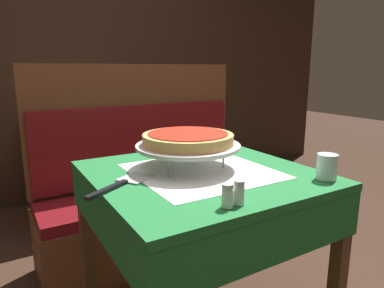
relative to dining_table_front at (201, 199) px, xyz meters
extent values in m
cube|color=#1E6B33|center=(0.00, 0.00, 0.10)|extent=(0.81, 0.81, 0.03)
cube|color=white|center=(0.00, 0.00, 0.11)|extent=(0.50, 0.50, 0.00)
cube|color=#1E6B33|center=(0.00, 0.00, 0.00)|extent=(0.80, 0.80, 0.16)
cube|color=#4C331E|center=(0.37, -0.37, -0.29)|extent=(0.05, 0.05, 0.75)
cube|color=#4C331E|center=(-0.37, 0.37, -0.29)|extent=(0.05, 0.05, 0.75)
cube|color=#4C331E|center=(0.37, 0.37, -0.29)|extent=(0.05, 0.05, 0.75)
cube|color=red|center=(-0.08, 1.68, 0.09)|extent=(0.72, 0.72, 0.03)
cube|color=white|center=(-0.08, 1.68, 0.11)|extent=(0.45, 0.45, 0.00)
cube|color=red|center=(-0.08, 1.68, 0.01)|extent=(0.72, 0.72, 0.12)
cube|color=#4C331E|center=(-0.40, 1.35, -0.29)|extent=(0.05, 0.05, 0.74)
cube|color=#4C331E|center=(0.25, 1.35, -0.29)|extent=(0.05, 0.05, 0.74)
cube|color=#4C331E|center=(-0.40, 2.00, -0.29)|extent=(0.05, 0.05, 0.74)
cube|color=#4C331E|center=(0.25, 2.00, -0.29)|extent=(0.05, 0.05, 0.74)
cube|color=brown|center=(0.11, 0.75, -0.47)|extent=(1.33, 0.44, 0.38)
cube|color=#600F14|center=(0.11, 0.75, -0.25)|extent=(1.30, 0.44, 0.06)
cube|color=brown|center=(0.11, 0.94, 0.15)|extent=(1.33, 0.06, 0.75)
cube|color=#600F14|center=(0.11, 0.90, 0.04)|extent=(1.27, 0.02, 0.48)
cube|color=black|center=(0.00, 2.11, 0.53)|extent=(6.00, 0.04, 2.40)
cylinder|color=#ADADB2|center=(-0.03, 0.20, 0.15)|extent=(0.01, 0.01, 0.08)
cylinder|color=#ADADB2|center=(-0.15, -0.01, 0.15)|extent=(0.01, 0.01, 0.08)
cylinder|color=#ADADB2|center=(0.09, -0.01, 0.15)|extent=(0.01, 0.01, 0.08)
cylinder|color=#ADADB2|center=(-0.03, 0.06, 0.19)|extent=(0.28, 0.28, 0.01)
cylinder|color=silver|center=(-0.03, 0.06, 0.20)|extent=(0.40, 0.40, 0.01)
cylinder|color=silver|center=(-0.03, 0.06, 0.21)|extent=(0.41, 0.41, 0.01)
cylinder|color=tan|center=(-0.03, 0.06, 0.23)|extent=(0.35, 0.35, 0.04)
cylinder|color=#A82314|center=(-0.03, 0.06, 0.25)|extent=(0.31, 0.31, 0.01)
cube|color=#BCBCC1|center=(-0.25, 0.04, 0.12)|extent=(0.15, 0.14, 0.00)
cube|color=black|center=(-0.38, -0.04, 0.12)|extent=(0.17, 0.11, 0.01)
cylinder|color=silver|center=(0.33, -0.31, 0.16)|extent=(0.07, 0.07, 0.09)
cylinder|color=silver|center=(-0.13, -0.34, 0.14)|extent=(0.03, 0.03, 0.05)
cylinder|color=#B7B7BC|center=(-0.13, -0.34, 0.18)|extent=(0.03, 0.03, 0.02)
cylinder|color=silver|center=(-0.09, -0.34, 0.14)|extent=(0.03, 0.03, 0.06)
cylinder|color=#B7B7BC|center=(-0.09, -0.34, 0.18)|extent=(0.03, 0.03, 0.02)
cube|color=#B2B2B7|center=(0.11, 0.36, 0.16)|extent=(0.10, 0.05, 0.09)
cube|color=black|center=(-0.03, 1.58, 0.12)|extent=(0.14, 0.14, 0.03)
cylinder|color=black|center=(-0.03, 1.58, 0.20)|extent=(0.01, 0.01, 0.12)
cylinder|color=white|center=(-0.03, 1.63, 0.18)|extent=(0.04, 0.04, 0.09)
cylinder|color=red|center=(-0.07, 1.56, 0.18)|extent=(0.04, 0.04, 0.09)
cylinder|color=gold|center=(0.01, 1.56, 0.18)|extent=(0.04, 0.04, 0.09)
camera|label=1|loc=(-0.68, -1.07, 0.50)|focal=32.00mm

